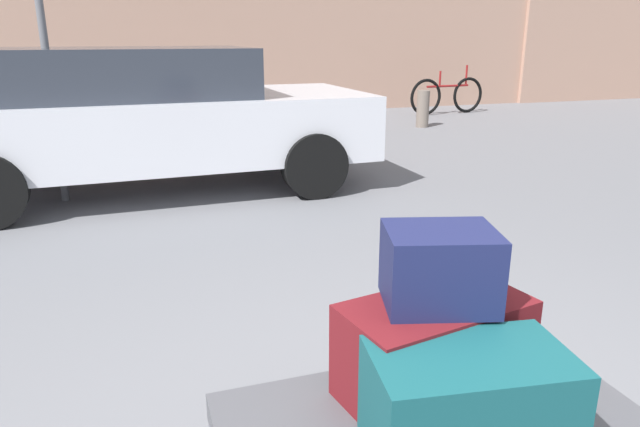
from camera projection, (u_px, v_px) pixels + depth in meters
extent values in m
cylinder|color=black|center=(505.00, 405.00, 2.28)|extent=(0.24, 0.06, 0.24)
cube|color=maroon|center=(434.00, 348.00, 1.95)|extent=(0.69, 0.44, 0.34)
cube|color=#144C51|center=(468.00, 404.00, 1.66)|extent=(0.61, 0.41, 0.33)
cube|color=#191E47|center=(439.00, 267.00, 1.86)|extent=(0.42, 0.36, 0.26)
cube|color=silver|center=(154.00, 128.00, 5.79)|extent=(4.34, 1.90, 0.64)
cube|color=#2D333D|center=(123.00, 72.00, 5.55)|extent=(2.44, 1.64, 0.46)
cylinder|color=black|center=(270.00, 138.00, 7.11)|extent=(0.64, 0.23, 0.64)
cylinder|color=black|center=(314.00, 165.00, 5.58)|extent=(0.64, 0.23, 0.64)
cylinder|color=black|center=(16.00, 153.00, 6.20)|extent=(0.64, 0.23, 0.64)
torus|color=black|center=(426.00, 97.00, 11.42)|extent=(0.72, 0.14, 0.72)
torus|color=black|center=(468.00, 95.00, 11.84)|extent=(0.72, 0.14, 0.72)
cylinder|color=maroon|center=(448.00, 86.00, 11.57)|extent=(1.00, 0.15, 0.04)
cylinder|color=maroon|center=(440.00, 79.00, 11.45)|extent=(0.04, 0.04, 0.30)
cylinder|color=maroon|center=(466.00, 75.00, 11.69)|extent=(0.04, 0.04, 0.40)
cylinder|color=#72665B|center=(355.00, 112.00, 9.57)|extent=(0.22, 0.22, 0.63)
cylinder|color=#72665B|center=(423.00, 109.00, 9.95)|extent=(0.22, 0.22, 0.63)
cylinder|color=slate|center=(48.00, 66.00, 5.18)|extent=(0.07, 0.07, 2.54)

